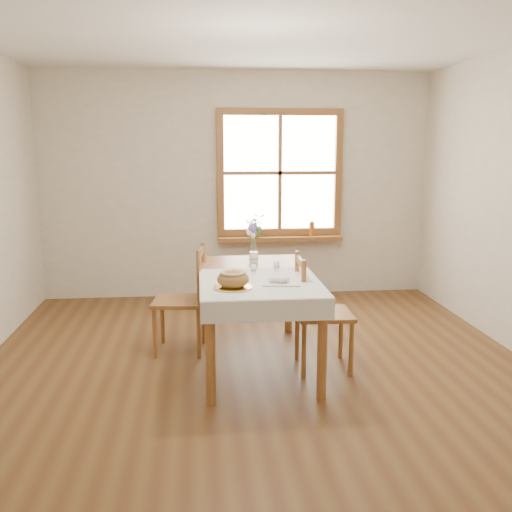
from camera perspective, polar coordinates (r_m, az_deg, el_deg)
The scene contains 18 objects.
ground at distance 4.54m, azimuth 0.40°, elevation -11.96°, with size 5.00×5.00×0.00m, color brown.
room_walls at distance 4.18m, azimuth 0.43°, elevation 10.12°, with size 4.60×5.10×2.65m.
window at distance 6.70m, azimuth 2.39°, elevation 8.30°, with size 1.46×0.08×1.46m.
window_sill at distance 6.71m, azimuth 2.42°, elevation 1.78°, with size 1.46×0.20×0.05m.
dining_table at distance 4.61m, azimuth 0.00°, elevation -2.87°, with size 0.90×1.60×0.75m.
table_linen at distance 4.30m, azimuth 0.41°, elevation -2.68°, with size 0.91×0.99×0.01m, color white.
chair_left at distance 4.97m, azimuth -7.69°, elevation -4.31°, with size 0.43×0.45×0.93m, color olive, non-canonical shape.
chair_right at distance 4.60m, azimuth 6.80°, elevation -5.59°, with size 0.43×0.45×0.93m, color olive, non-canonical shape.
bread_plate at distance 4.11m, azimuth -2.30°, elevation -3.15°, with size 0.27×0.27×0.01m, color white.
bread_loaf at distance 4.09m, azimuth -2.31°, elevation -2.18°, with size 0.23×0.23×0.13m, color olive.
egg_napkin at distance 4.26m, azimuth 2.52°, elevation -2.65°, with size 0.28×0.24×0.01m, color white.
eggs at distance 4.25m, azimuth 2.52°, elevation -2.26°, with size 0.21×0.19×0.05m, color white, non-canonical shape.
salt_shaker at distance 4.54m, azimuth -0.26°, elevation -1.31°, with size 0.04×0.04×0.08m, color white.
pepper_shaker at distance 4.66m, azimuth 2.08°, elevation -0.95°, with size 0.05×0.05×0.09m, color white.
flower_vase at distance 5.04m, azimuth -0.23°, elevation -0.16°, with size 0.08×0.08×0.09m, color white.
lavender_bouquet at distance 5.00m, azimuth -0.23°, elevation 1.80°, with size 0.14×0.14×0.26m, color #695699, non-canonical shape.
potted_plant at distance 6.65m, azimuth -0.03°, elevation 2.85°, with size 0.24×0.27×0.21m, color #41772F.
amber_bottle at distance 6.76m, azimuth 5.60°, elevation 2.77°, with size 0.06×0.06×0.18m, color #A8621F.
Camera 1 is at (-0.46, -4.15, 1.78)m, focal length 40.00 mm.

